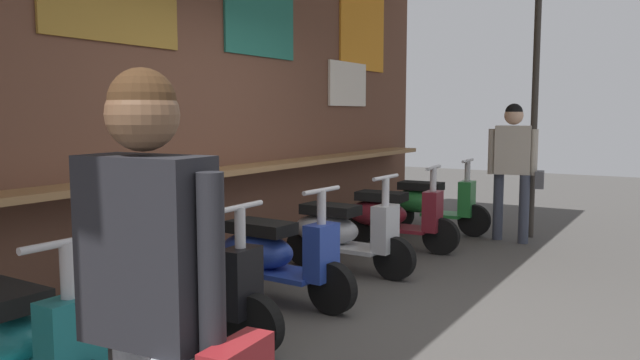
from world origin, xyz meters
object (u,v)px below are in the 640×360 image
(scooter_teal, at_px, (12,341))
(shopper_browsing, at_px, (514,158))
(scooter_maroon, at_px, (391,215))
(scooter_green, at_px, (430,203))
(scooter_silver, at_px, (341,232))
(scooter_blue, at_px, (273,255))
(shopper_with_handbag, at_px, (152,282))
(scooter_black, at_px, (183,284))

(scooter_teal, bearing_deg, shopper_browsing, 80.96)
(scooter_teal, bearing_deg, scooter_maroon, 91.46)
(shopper_browsing, bearing_deg, scooter_teal, 158.46)
(scooter_maroon, height_order, scooter_green, same)
(scooter_teal, bearing_deg, scooter_green, 91.46)
(scooter_silver, bearing_deg, scooter_green, 92.00)
(scooter_blue, height_order, shopper_with_handbag, shopper_with_handbag)
(scooter_black, relative_size, shopper_with_handbag, 0.84)
(scooter_teal, distance_m, scooter_maroon, 4.55)
(scooter_blue, bearing_deg, scooter_silver, 93.31)
(scooter_silver, relative_size, shopper_with_handbag, 0.84)
(scooter_black, bearing_deg, shopper_with_handbag, -50.46)
(scooter_black, distance_m, scooter_green, 4.51)
(scooter_teal, xyz_separation_m, scooter_maroon, (4.55, -0.00, 0.00))
(scooter_black, xyz_separation_m, scooter_blue, (1.04, -0.00, 0.00))
(scooter_silver, xyz_separation_m, shopper_browsing, (2.32, -1.06, 0.61))
(scooter_green, relative_size, shopper_browsing, 0.85)
(scooter_black, distance_m, scooter_blue, 1.04)
(scooter_blue, xyz_separation_m, shopper_browsing, (3.45, -1.06, 0.61))
(scooter_green, height_order, shopper_with_handbag, shopper_with_handbag)
(shopper_browsing, bearing_deg, scooter_black, 155.69)
(scooter_black, distance_m, shopper_browsing, 4.65)
(scooter_green, height_order, shopper_browsing, shopper_browsing)
(scooter_blue, distance_m, shopper_with_handbag, 3.16)
(shopper_with_handbag, bearing_deg, shopper_browsing, -0.37)
(scooter_maroon, relative_size, shopper_with_handbag, 0.84)
(scooter_teal, distance_m, shopper_with_handbag, 1.68)
(scooter_green, bearing_deg, scooter_teal, -93.56)
(shopper_with_handbag, bearing_deg, scooter_silver, 16.81)
(scooter_silver, xyz_separation_m, scooter_maroon, (1.16, -0.00, 0.00))
(scooter_black, height_order, shopper_browsing, shopper_browsing)
(scooter_black, height_order, scooter_blue, same)
(shopper_with_handbag, bearing_deg, scooter_green, 9.16)
(scooter_teal, height_order, shopper_browsing, shopper_browsing)
(scooter_teal, xyz_separation_m, shopper_with_handbag, (-0.45, -1.49, 0.63))
(scooter_black, xyz_separation_m, scooter_silver, (2.17, 0.00, 0.00))
(scooter_maroon, xyz_separation_m, shopper_with_handbag, (-5.01, -1.49, 0.63))
(shopper_with_handbag, xyz_separation_m, shopper_browsing, (6.16, 0.43, -0.01))
(scooter_maroon, bearing_deg, scooter_black, -94.05)
(scooter_green, xyz_separation_m, shopper_with_handbag, (-6.19, -1.49, 0.63))
(scooter_teal, height_order, shopper_with_handbag, shopper_with_handbag)
(scooter_blue, relative_size, scooter_maroon, 1.00)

